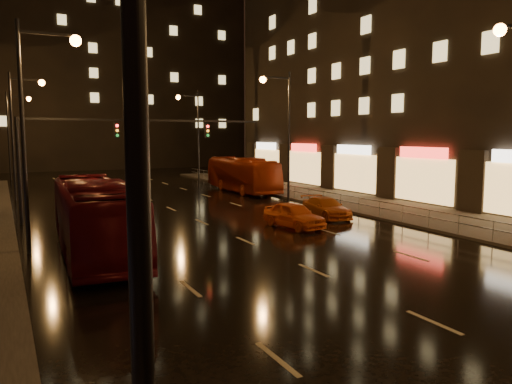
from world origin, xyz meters
TOP-DOWN VIEW (x-y plane):
  - ground at (0.00, 20.00)m, footprint 140.00×140.00m
  - sidewalk_right at (13.50, 15.00)m, footprint 7.00×70.00m
  - building_right at (26.00, 20.00)m, footprint 18.00×50.00m
  - building_distant at (4.00, 72.00)m, footprint 44.00×16.00m
  - traffic_signal at (-5.06, 20.00)m, footprint 15.31×0.32m
  - railing_right at (10.20, 18.00)m, footprint 0.05×56.00m
  - bus_red at (-7.00, 10.55)m, footprint 3.33×11.83m
  - bus_curb at (9.00, 29.24)m, footprint 3.06×11.34m
  - taxi_near at (4.00, 12.00)m, footprint 2.20×4.35m
  - taxi_far at (7.60, 14.00)m, footprint 2.16×4.46m

SIDE VIEW (x-z plane):
  - ground at x=0.00m, z-range 0.00..0.00m
  - sidewalk_right at x=13.50m, z-range 0.00..0.15m
  - taxi_far at x=7.60m, z-range 0.00..1.25m
  - taxi_near at x=4.00m, z-range 0.00..1.42m
  - railing_right at x=10.20m, z-range 0.40..1.40m
  - bus_curb at x=9.00m, z-range 0.00..3.13m
  - bus_red at x=-7.00m, z-range 0.00..3.26m
  - traffic_signal at x=-5.06m, z-range 1.64..7.84m
  - building_right at x=26.00m, z-range 0.00..30.00m
  - building_distant at x=4.00m, z-range 0.00..36.00m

